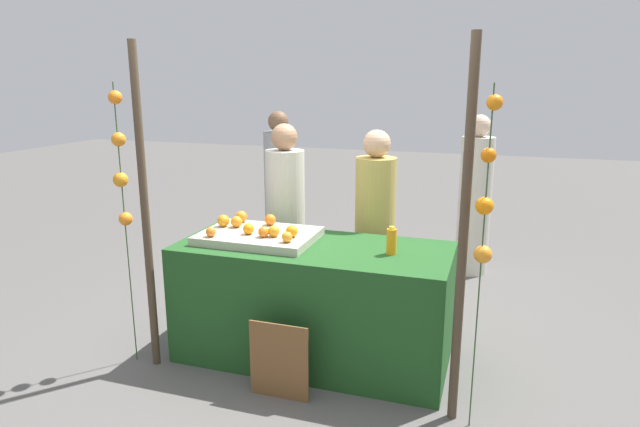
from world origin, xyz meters
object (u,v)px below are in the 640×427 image
chalkboard_sign (279,362)px  vendor_right (374,237)px  orange_1 (287,237)px  juice_bottle (392,241)px  vendor_left (286,227)px  stall_counter (314,302)px  orange_0 (237,222)px

chalkboard_sign → vendor_right: size_ratio=0.32×
chalkboard_sign → orange_1: bearing=103.7°
chalkboard_sign → vendor_right: 1.42m
juice_bottle → vendor_left: size_ratio=0.12×
orange_1 → vendor_right: 0.99m
stall_counter → chalkboard_sign: 0.62m
vendor_left → vendor_right: (0.79, -0.02, -0.01)m
juice_bottle → vendor_left: 1.32m
juice_bottle → vendor_right: size_ratio=0.12×
chalkboard_sign → juice_bottle: bearing=43.5°
chalkboard_sign → vendor_left: (-0.47, 1.32, 0.52)m
stall_counter → vendor_left: vendor_left is taller
orange_0 → juice_bottle: 1.21m
orange_1 → vendor_right: size_ratio=0.05×
orange_0 → juice_bottle: (1.21, -0.10, -0.01)m
orange_0 → juice_bottle: bearing=-4.8°
orange_0 → chalkboard_sign: (0.61, -0.67, -0.71)m
juice_bottle → chalkboard_sign: juice_bottle is taller
orange_0 → chalkboard_sign: size_ratio=0.16×
stall_counter → chalkboard_sign: stall_counter is taller
orange_1 → vendor_left: (-0.37, 0.90, -0.19)m
chalkboard_sign → vendor_right: bearing=76.0°
vendor_left → vendor_right: vendor_left is taller
orange_1 → vendor_right: (0.42, 0.87, -0.20)m
chalkboard_sign → vendor_left: bearing=109.7°
orange_1 → vendor_right: vendor_right is taller
orange_0 → vendor_right: 1.14m
juice_bottle → chalkboard_sign: 1.08m
stall_counter → vendor_left: 0.95m
orange_0 → vendor_left: bearing=77.7°
stall_counter → vendor_right: bearing=67.6°
stall_counter → orange_1: 0.57m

